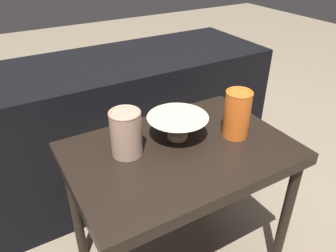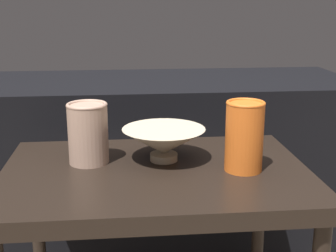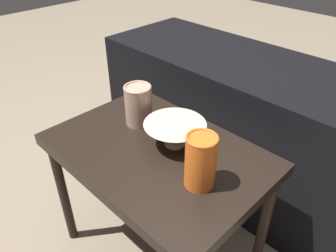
{
  "view_description": "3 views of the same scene",
  "coord_description": "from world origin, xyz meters",
  "views": [
    {
      "loc": [
        -0.47,
        -0.72,
        1.14
      ],
      "look_at": [
        -0.0,
        0.07,
        0.59
      ],
      "focal_mm": 35.0,
      "sensor_mm": 36.0,
      "label": 1
    },
    {
      "loc": [
        -0.07,
        -1.02,
        0.93
      ],
      "look_at": [
        0.03,
        0.05,
        0.63
      ],
      "focal_mm": 50.0,
      "sensor_mm": 36.0,
      "label": 2
    },
    {
      "loc": [
        0.62,
        -0.57,
        1.19
      ],
      "look_at": [
        0.01,
        0.05,
        0.61
      ],
      "focal_mm": 35.0,
      "sensor_mm": 36.0,
      "label": 3
    }
  ],
  "objects": [
    {
      "name": "bowl",
      "position": [
        0.02,
        0.06,
        0.59
      ],
      "size": [
        0.2,
        0.2,
        0.08
      ],
      "color": "#C1B293",
      "rests_on": "table"
    },
    {
      "name": "couch_backdrop",
      "position": [
        0.0,
        0.6,
        0.32
      ],
      "size": [
        1.48,
        0.5,
        0.65
      ],
      "color": "black",
      "rests_on": "ground_plane"
    },
    {
      "name": "vase_colorful_right",
      "position": [
        0.2,
        -0.03,
        0.62
      ],
      "size": [
        0.09,
        0.09,
        0.16
      ],
      "color": "orange",
      "rests_on": "table"
    },
    {
      "name": "table",
      "position": [
        0.0,
        0.0,
        0.48
      ],
      "size": [
        0.71,
        0.49,
        0.54
      ],
      "color": "black",
      "rests_on": "ground_plane"
    },
    {
      "name": "vase_textured_left",
      "position": [
        -0.16,
        0.06,
        0.62
      ],
      "size": [
        0.1,
        0.1,
        0.15
      ],
      "color": "tan",
      "rests_on": "table"
    }
  ]
}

